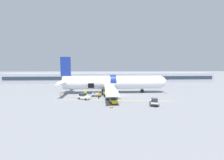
% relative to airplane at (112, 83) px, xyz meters
% --- Properties ---
extents(ground_plane, '(500.00, 500.00, 0.00)m').
position_rel_airplane_xyz_m(ground_plane, '(2.32, -3.80, -3.24)').
color(ground_plane, gray).
extents(apron_marking_line, '(27.00, 3.72, 0.01)m').
position_rel_airplane_xyz_m(apron_marking_line, '(1.11, -9.57, -3.23)').
color(apron_marking_line, yellow).
rests_on(apron_marking_line, ground_plane).
extents(terminal_strip, '(106.48, 10.13, 5.07)m').
position_rel_airplane_xyz_m(terminal_strip, '(2.32, 30.53, -0.70)').
color(terminal_strip, '#9EA3AD').
rests_on(terminal_strip, ground_plane).
extents(airplane, '(34.17, 30.64, 11.12)m').
position_rel_airplane_xyz_m(airplane, '(0.00, 0.00, 0.00)').
color(airplane, white).
rests_on(airplane, ground_plane).
extents(baggage_tug_lead, '(3.45, 2.89, 1.51)m').
position_rel_airplane_xyz_m(baggage_tug_lead, '(-7.52, -7.74, -2.58)').
color(baggage_tug_lead, white).
rests_on(baggage_tug_lead, ground_plane).
extents(baggage_tug_mid, '(2.07, 3.31, 1.34)m').
position_rel_airplane_xyz_m(baggage_tug_mid, '(-0.45, -11.98, -2.65)').
color(baggage_tug_mid, yellow).
rests_on(baggage_tug_mid, ground_plane).
extents(baggage_tug_rear, '(2.59, 3.48, 1.59)m').
position_rel_airplane_xyz_m(baggage_tug_rear, '(8.04, -14.54, -2.55)').
color(baggage_tug_rear, silver).
rests_on(baggage_tug_rear, ground_plane).
extents(baggage_cart_loading, '(3.73, 2.37, 0.99)m').
position_rel_airplane_xyz_m(baggage_cart_loading, '(-4.38, -4.42, -2.80)').
color(baggage_cart_loading, '#B7BABF').
rests_on(baggage_cart_loading, ground_plane).
extents(ground_crew_loader_a, '(0.55, 0.36, 1.60)m').
position_rel_airplane_xyz_m(ground_crew_loader_a, '(-0.63, -3.54, -2.39)').
color(ground_crew_loader_a, black).
rests_on(ground_crew_loader_a, ground_plane).
extents(ground_crew_loader_b, '(0.61, 0.45, 1.74)m').
position_rel_airplane_xyz_m(ground_crew_loader_b, '(-3.78, -7.20, -2.32)').
color(ground_crew_loader_b, black).
rests_on(ground_crew_loader_b, ground_plane).
extents(ground_crew_driver, '(0.51, 0.51, 1.59)m').
position_rel_airplane_xyz_m(ground_crew_driver, '(-7.85, -3.08, -2.40)').
color(ground_crew_driver, black).
rests_on(ground_crew_driver, ground_plane).
extents(ground_crew_supervisor, '(0.57, 0.57, 1.79)m').
position_rel_airplane_xyz_m(ground_crew_supervisor, '(-1.56, -4.75, -2.30)').
color(ground_crew_supervisor, '#1E2338').
rests_on(ground_crew_supervisor, ground_plane).
extents(ground_crew_helper, '(0.58, 0.58, 1.82)m').
position_rel_airplane_xyz_m(ground_crew_helper, '(-7.32, -5.15, -2.28)').
color(ground_crew_helper, black).
rests_on(ground_crew_helper, ground_plane).
extents(ground_crew_marshal, '(0.39, 0.58, 1.68)m').
position_rel_airplane_xyz_m(ground_crew_marshal, '(-2.34, -5.67, -2.35)').
color(ground_crew_marshal, black).
rests_on(ground_crew_marshal, ground_plane).
extents(safety_cone_nose, '(0.53, 0.53, 0.60)m').
position_rel_airplane_xyz_m(safety_cone_nose, '(16.87, -1.40, -2.96)').
color(safety_cone_nose, black).
rests_on(safety_cone_nose, ground_plane).
extents(safety_cone_engine_left, '(0.58, 0.58, 0.55)m').
position_rel_airplane_xyz_m(safety_cone_engine_left, '(-1.09, -15.64, -2.98)').
color(safety_cone_engine_left, black).
rests_on(safety_cone_engine_left, ground_plane).
extents(safety_cone_wingtip, '(0.63, 0.63, 0.64)m').
position_rel_airplane_xyz_m(safety_cone_wingtip, '(1.48, -7.74, -2.94)').
color(safety_cone_wingtip, black).
rests_on(safety_cone_wingtip, ground_plane).
extents(safety_cone_tail, '(0.49, 0.49, 0.76)m').
position_rel_airplane_xyz_m(safety_cone_tail, '(-15.01, -2.02, -2.88)').
color(safety_cone_tail, black).
rests_on(safety_cone_tail, ground_plane).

